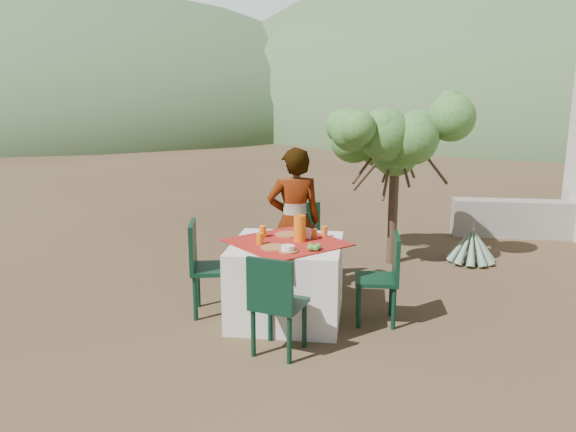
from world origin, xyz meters
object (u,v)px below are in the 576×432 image
(table, at_px, (287,280))
(agave, at_px, (472,246))
(person, at_px, (294,222))
(chair_far, at_px, (303,240))
(chair_near, at_px, (275,301))
(shrub_tree, at_px, (400,146))
(chair_left, at_px, (205,263))
(juice_pitcher, at_px, (300,228))
(chair_right, at_px, (384,274))

(table, height_order, agave, table)
(person, bearing_deg, chair_far, -115.29)
(table, distance_m, chair_near, 0.80)
(chair_near, xyz_separation_m, shrub_tree, (1.11, 2.77, 1.00))
(chair_left, height_order, juice_pitcher, juice_pitcher)
(chair_far, height_order, chair_right, chair_far)
(person, relative_size, juice_pitcher, 6.35)
(chair_near, bearing_deg, person, -72.96)
(shrub_tree, distance_m, juice_pitcher, 2.27)
(chair_far, xyz_separation_m, agave, (2.04, 1.08, -0.29))
(table, distance_m, agave, 2.94)
(agave, distance_m, juice_pitcher, 2.91)
(chair_far, distance_m, person, 0.41)
(chair_far, height_order, person, person)
(table, relative_size, shrub_tree, 0.70)
(table, relative_size, chair_right, 1.53)
(agave, xyz_separation_m, juice_pitcher, (-1.96, -2.04, 0.67))
(table, height_order, person, person)
(chair_left, height_order, agave, chair_left)
(chair_near, height_order, person, person)
(juice_pitcher, bearing_deg, person, 101.47)
(chair_near, bearing_deg, juice_pitcher, -81.19)
(chair_right, xyz_separation_m, person, (-0.93, 0.68, 0.32))
(chair_left, bearing_deg, table, -103.07)
(table, xyz_separation_m, person, (-0.02, 0.71, 0.41))
(shrub_tree, bearing_deg, table, -119.65)
(chair_near, height_order, chair_right, chair_near)
(chair_near, relative_size, chair_right, 1.01)
(chair_far, height_order, shrub_tree, shrub_tree)
(shrub_tree, bearing_deg, agave, 5.58)
(chair_near, distance_m, chair_left, 1.15)
(chair_far, bearing_deg, shrub_tree, 28.17)
(chair_near, relative_size, agave, 1.32)
(person, distance_m, agave, 2.57)
(chair_far, relative_size, shrub_tree, 0.49)
(table, bearing_deg, agave, 44.93)
(chair_far, xyz_separation_m, juice_pitcher, (0.08, -0.96, 0.38))
(chair_near, relative_size, person, 0.55)
(chair_far, height_order, chair_near, chair_far)
(chair_right, height_order, agave, chair_right)
(table, distance_m, chair_far, 1.00)
(shrub_tree, bearing_deg, chair_near, -111.78)
(juice_pitcher, bearing_deg, table, -163.03)
(chair_near, height_order, agave, chair_near)
(table, height_order, shrub_tree, shrub_tree)
(chair_near, bearing_deg, agave, -110.03)
(chair_right, distance_m, juice_pitcher, 0.90)
(person, height_order, agave, person)
(agave, bearing_deg, shrub_tree, -174.42)
(chair_near, distance_m, shrub_tree, 3.15)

